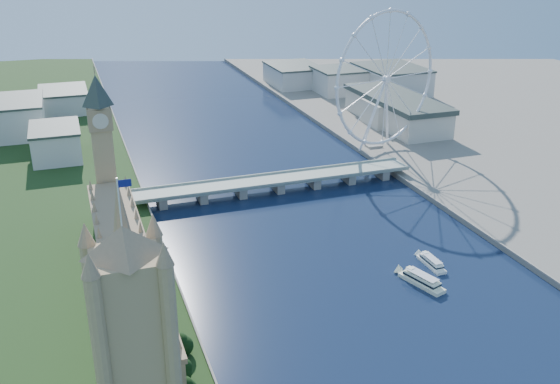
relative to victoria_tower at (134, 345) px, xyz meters
name	(u,v)px	position (x,y,z in m)	size (l,w,h in m)	color
victoria_tower	(134,345)	(0.00, 0.00, 0.00)	(28.16, 28.16, 112.00)	tan
parliament_range	(127,275)	(7.00, 115.00, -36.01)	(24.00, 200.00, 70.00)	tan
big_ben	(101,131)	(7.00, 223.00, 12.08)	(20.02, 20.02, 110.00)	tan
westminster_bridge	(277,182)	(135.00, 245.00, -47.86)	(220.00, 22.00, 9.50)	gray
london_eye	(386,80)	(254.98, 300.08, 13.03)	(113.60, 39.12, 124.30)	silver
county_hall	(395,126)	(310.00, 375.00, -54.49)	(54.00, 144.00, 35.00)	beige
city_skyline	(236,93)	(174.22, 505.08, -37.53)	(505.00, 280.00, 32.00)	beige
tour_boat_near	(421,284)	(165.64, 82.39, -54.49)	(8.23, 32.08, 7.11)	white
tour_boat_far	(431,266)	(182.74, 99.66, -54.49)	(6.78, 26.69, 5.87)	white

